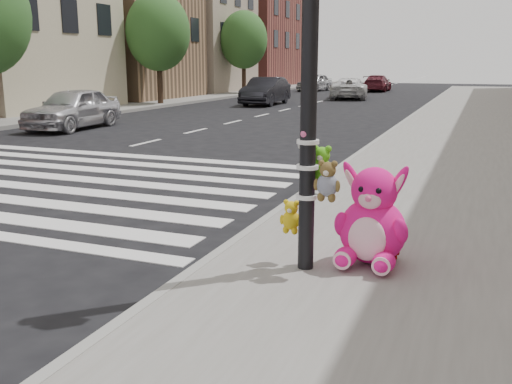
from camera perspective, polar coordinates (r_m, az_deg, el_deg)
The scene contains 16 objects.
sidewalk_far at distance 29.50m, azimuth -15.40°, elevation 8.28°, with size 6.00×80.00×0.14m, color slate.
curb_edge at distance 13.94m, azimuth 10.57°, elevation 3.87°, with size 0.12×80.00×0.15m, color gray.
crosswalk at distance 12.49m, azimuth -22.80°, elevation 1.75°, with size 11.00×6.00×0.01m, color silver, non-canonical shape.
bld_far_c at distance 35.52m, azimuth -12.49°, elevation 15.49°, with size 6.00×8.00×8.00m, color #8F6C4C.
bld_far_d at distance 43.35m, azimuth -5.64°, elevation 16.52°, with size 6.00×8.00×10.00m, color tan.
bld_far_e at distance 53.34m, azimuth -0.04°, elevation 15.35°, with size 6.00×10.00×9.00m, color brown.
signal_pole at distance 5.58m, azimuth 5.55°, elevation 8.58°, with size 0.68×0.50×4.00m.
tree_far_b at distance 29.83m, azimuth -9.77°, elevation 15.48°, with size 3.20×3.20×5.44m.
tree_far_c at distance 39.66m, azimuth -1.24°, elevation 14.97°, with size 3.20×3.20×5.44m.
pink_bunny at distance 6.00m, azimuth 11.54°, elevation -3.03°, with size 0.77×0.81×1.08m.
red_teddy at distance 6.29m, azimuth 13.60°, elevation -5.62°, with size 0.14×0.10×0.21m, color #A31010, non-canonical shape.
car_silver_far at distance 20.21m, azimuth -17.85°, elevation 7.98°, with size 1.63×4.05×1.38m, color silver.
car_dark_far at distance 30.26m, azimuth 0.97°, elevation 10.06°, with size 1.51×4.33×1.43m, color black.
car_white_near at distance 35.62m, azimuth 9.32°, elevation 10.19°, with size 2.10×4.55×1.26m, color silver.
car_maroon_near at distance 45.17m, azimuth 12.04°, elevation 10.59°, with size 1.73×4.26×1.24m, color maroon.
car_silver_deep at distance 44.99m, azimuth 5.89°, elevation 10.87°, with size 1.59×3.96×1.35m, color silver.
Camera 1 is at (4.17, -3.53, 2.20)m, focal length 40.00 mm.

